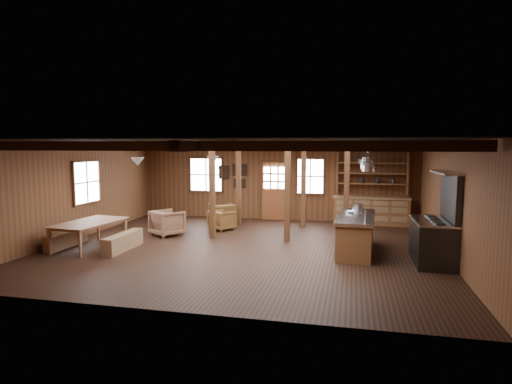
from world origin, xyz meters
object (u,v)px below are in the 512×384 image
(armchair_c, at_px, (167,223))
(dining_table, at_px, (91,235))
(kitchen_island, at_px, (356,233))
(armchair_a, at_px, (222,214))
(commercial_range, at_px, (436,235))
(armchair_b, at_px, (222,220))

(armchair_c, bearing_deg, dining_table, 91.25)
(kitchen_island, height_order, armchair_a, kitchen_island)
(dining_table, relative_size, armchair_a, 2.49)
(commercial_range, height_order, dining_table, commercial_range)
(dining_table, xyz_separation_m, armchair_a, (2.35, 3.96, 0.01))
(kitchen_island, bearing_deg, dining_table, -167.26)
(kitchen_island, xyz_separation_m, commercial_range, (1.77, -0.68, 0.19))
(commercial_range, height_order, armchair_b, commercial_range)
(kitchen_island, relative_size, armchair_b, 3.66)
(kitchen_island, height_order, armchair_c, kitchen_island)
(commercial_range, bearing_deg, kitchen_island, 158.82)
(dining_table, height_order, armchair_a, armchair_a)
(kitchen_island, distance_m, armchair_a, 5.27)
(dining_table, distance_m, armchair_b, 4.07)
(armchair_a, xyz_separation_m, armchair_c, (-1.07, -2.02, 0.02))
(commercial_range, distance_m, dining_table, 8.56)
(armchair_c, bearing_deg, kitchen_island, -153.84)
(commercial_range, relative_size, armchair_b, 3.04)
(armchair_a, height_order, armchair_c, armchair_c)
(armchair_b, relative_size, armchair_c, 0.83)
(kitchen_island, distance_m, commercial_range, 1.90)
(commercial_range, relative_size, armchair_a, 2.64)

